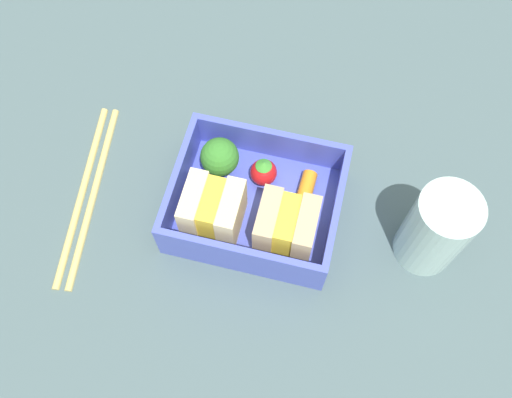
# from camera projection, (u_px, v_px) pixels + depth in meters

# --- Properties ---
(ground_plane) EXTENTS (1.20, 1.20, 0.02)m
(ground_plane) POSITION_uv_depth(u_px,v_px,m) (256.00, 215.00, 0.55)
(ground_plane) COLOR #46595B
(bento_tray) EXTENTS (0.15, 0.12, 0.01)m
(bento_tray) POSITION_uv_depth(u_px,v_px,m) (256.00, 208.00, 0.54)
(bento_tray) COLOR #4956C2
(bento_tray) RESTS_ON ground_plane
(bento_rim) EXTENTS (0.15, 0.12, 0.04)m
(bento_rim) POSITION_uv_depth(u_px,v_px,m) (256.00, 197.00, 0.51)
(bento_rim) COLOR #4956C2
(bento_rim) RESTS_ON bento_tray
(sandwich_left) EXTENTS (0.05, 0.05, 0.05)m
(sandwich_left) POSITION_uv_depth(u_px,v_px,m) (287.00, 226.00, 0.50)
(sandwich_left) COLOR tan
(sandwich_left) RESTS_ON bento_tray
(sandwich_center_left) EXTENTS (0.05, 0.05, 0.05)m
(sandwich_center_left) POSITION_uv_depth(u_px,v_px,m) (213.00, 210.00, 0.50)
(sandwich_center_left) COLOR beige
(sandwich_center_left) RESTS_ON bento_tray
(carrot_stick_far_left) EXTENTS (0.02, 0.04, 0.01)m
(carrot_stick_far_left) POSITION_uv_depth(u_px,v_px,m) (306.00, 191.00, 0.53)
(carrot_stick_far_left) COLOR orange
(carrot_stick_far_left) RESTS_ON bento_tray
(strawberry_far_left) EXTENTS (0.03, 0.03, 0.03)m
(strawberry_far_left) POSITION_uv_depth(u_px,v_px,m) (266.00, 172.00, 0.53)
(strawberry_far_left) COLOR red
(strawberry_far_left) RESTS_ON bento_tray
(broccoli_floret) EXTENTS (0.04, 0.04, 0.05)m
(broccoli_floret) POSITION_uv_depth(u_px,v_px,m) (220.00, 157.00, 0.52)
(broccoli_floret) COLOR #82CB5A
(broccoli_floret) RESTS_ON bento_tray
(chopstick_pair) EXTENTS (0.04, 0.19, 0.01)m
(chopstick_pair) POSITION_uv_depth(u_px,v_px,m) (87.00, 192.00, 0.55)
(chopstick_pair) COLOR tan
(chopstick_pair) RESTS_ON ground_plane
(drinking_glass) EXTENTS (0.05, 0.05, 0.09)m
(drinking_glass) POSITION_uv_depth(u_px,v_px,m) (436.00, 226.00, 0.49)
(drinking_glass) COLOR silver
(drinking_glass) RESTS_ON ground_plane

